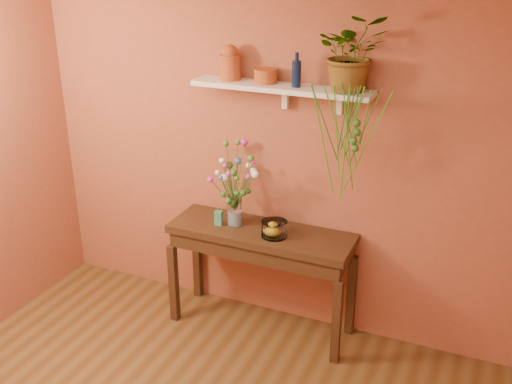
% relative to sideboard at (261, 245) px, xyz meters
% --- Properties ---
extents(room, '(4.04, 4.04, 2.70)m').
position_rel_sideboard_xyz_m(room, '(0.05, -1.75, 0.62)').
color(room, brown).
rests_on(room, ground).
extents(sideboard, '(1.41, 0.45, 0.86)m').
position_rel_sideboard_xyz_m(sideboard, '(0.00, 0.00, 0.00)').
color(sideboard, '#3B2614').
rests_on(sideboard, ground).
extents(wall_shelf, '(1.30, 0.24, 0.19)m').
position_rel_sideboard_xyz_m(wall_shelf, '(0.11, 0.12, 1.18)').
color(wall_shelf, white).
rests_on(wall_shelf, room).
extents(terracotta_jug, '(0.18, 0.18, 0.25)m').
position_rel_sideboard_xyz_m(terracotta_jug, '(-0.30, 0.14, 1.33)').
color(terracotta_jug, '#A94E1B').
rests_on(terracotta_jug, wall_shelf).
extents(terracotta_pot, '(0.21, 0.21, 0.10)m').
position_rel_sideboard_xyz_m(terracotta_pot, '(-0.03, 0.14, 1.26)').
color(terracotta_pot, '#A94E1B').
rests_on(terracotta_pot, wall_shelf).
extents(blue_bottle, '(0.08, 0.08, 0.23)m').
position_rel_sideboard_xyz_m(blue_bottle, '(0.21, 0.11, 1.30)').
color(blue_bottle, '#0B1938').
rests_on(blue_bottle, wall_shelf).
extents(spider_plant, '(0.57, 0.54, 0.50)m').
position_rel_sideboard_xyz_m(spider_plant, '(0.58, 0.14, 1.46)').
color(spider_plant, '#2E6320').
rests_on(spider_plant, wall_shelf).
extents(plant_fronds, '(0.54, 0.30, 0.83)m').
position_rel_sideboard_xyz_m(plant_fronds, '(0.65, -0.03, 0.97)').
color(plant_fronds, '#2E6320').
rests_on(plant_fronds, wall_shelf).
extents(glass_vase, '(0.11, 0.11, 0.23)m').
position_rel_sideboard_xyz_m(glass_vase, '(-0.22, 0.01, 0.22)').
color(glass_vase, white).
rests_on(glass_vase, sideboard).
extents(bouquet, '(0.41, 0.39, 0.52)m').
position_rel_sideboard_xyz_m(bouquet, '(-0.20, 0.00, 0.55)').
color(bouquet, '#386B28').
rests_on(bouquet, glass_vase).
extents(glass_bowl, '(0.19, 0.19, 0.12)m').
position_rel_sideboard_xyz_m(glass_bowl, '(0.13, -0.05, 0.18)').
color(glass_bowl, white).
rests_on(glass_bowl, sideboard).
extents(lemon, '(0.07, 0.07, 0.07)m').
position_rel_sideboard_xyz_m(lemon, '(0.11, -0.05, 0.17)').
color(lemon, gold).
rests_on(lemon, glass_bowl).
extents(carton, '(0.06, 0.05, 0.11)m').
position_rel_sideboard_xyz_m(carton, '(-0.33, -0.05, 0.18)').
color(carton, '#2B667C').
rests_on(carton, sideboard).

